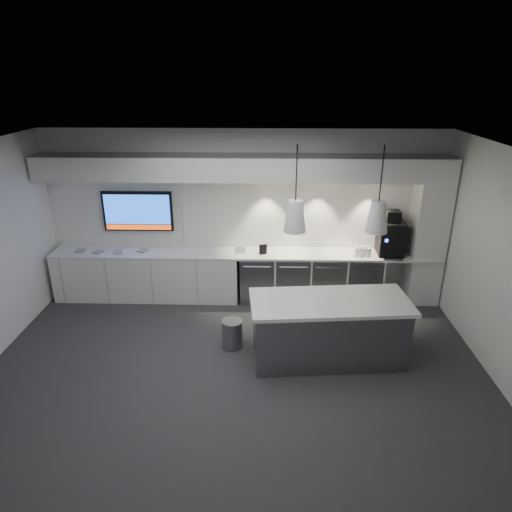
{
  "coord_description": "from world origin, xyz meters",
  "views": [
    {
      "loc": [
        0.43,
        -5.34,
        3.88
      ],
      "look_at": [
        0.26,
        1.1,
        1.26
      ],
      "focal_mm": 32.0,
      "sensor_mm": 36.0,
      "label": 1
    }
  ],
  "objects_px": {
    "wall_tv": "(138,211)",
    "coffee_machine": "(391,236)",
    "bin": "(232,334)",
    "island": "(328,329)"
  },
  "relations": [
    {
      "from": "wall_tv",
      "to": "coffee_machine",
      "type": "relative_size",
      "value": 1.61
    },
    {
      "from": "bin",
      "to": "coffee_machine",
      "type": "relative_size",
      "value": 0.57
    },
    {
      "from": "wall_tv",
      "to": "island",
      "type": "bearing_deg",
      "value": -33.84
    },
    {
      "from": "island",
      "to": "wall_tv",
      "type": "bearing_deg",
      "value": 140.99
    },
    {
      "from": "coffee_machine",
      "to": "bin",
      "type": "bearing_deg",
      "value": -146.11
    },
    {
      "from": "wall_tv",
      "to": "bin",
      "type": "bearing_deg",
      "value": -46.26
    },
    {
      "from": "wall_tv",
      "to": "bin",
      "type": "height_order",
      "value": "wall_tv"
    },
    {
      "from": "coffee_machine",
      "to": "wall_tv",
      "type": "bearing_deg",
      "value": 178.94
    },
    {
      "from": "island",
      "to": "bin",
      "type": "bearing_deg",
      "value": 164.45
    },
    {
      "from": "island",
      "to": "bin",
      "type": "relative_size",
      "value": 5.21
    }
  ]
}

